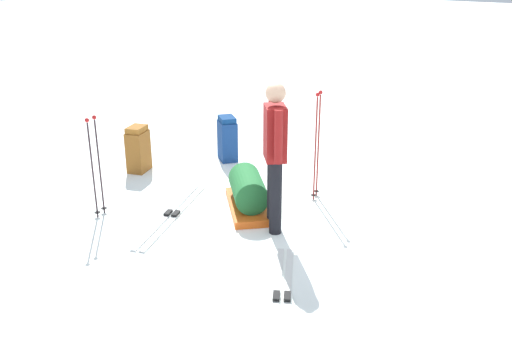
# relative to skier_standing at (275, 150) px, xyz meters

# --- Properties ---
(ground_plane) EXTENTS (80.00, 80.00, 0.00)m
(ground_plane) POSITION_rel_skier_standing_xyz_m (0.05, -0.23, -0.95)
(ground_plane) COLOR white
(skier_standing) EXTENTS (0.43, 0.43, 1.70)m
(skier_standing) POSITION_rel_skier_standing_xyz_m (0.00, 0.00, 0.00)
(skier_standing) COLOR black
(skier_standing) RESTS_ON ground_plane
(ski_pair_near) EXTENTS (1.60, 1.14, 0.05)m
(ski_pair_near) POSITION_rel_skier_standing_xyz_m (1.09, 0.91, -0.94)
(ski_pair_near) COLOR silver
(ski_pair_near) RESTS_ON ground_plane
(ski_pair_far) EXTENTS (1.76, 0.89, 0.05)m
(ski_pair_far) POSITION_rel_skier_standing_xyz_m (0.50, -1.17, -0.94)
(ski_pair_far) COLOR silver
(ski_pair_far) RESTS_ON ground_plane
(backpack_large_dark) EXTENTS (0.40, 0.43, 0.69)m
(backpack_large_dark) POSITION_rel_skier_standing_xyz_m (-1.42, -1.97, -0.62)
(backpack_large_dark) COLOR navy
(backpack_large_dark) RESTS_ON ground_plane
(backpack_bright) EXTENTS (0.41, 0.35, 0.67)m
(backpack_bright) POSITION_rel_skier_standing_xyz_m (-0.26, -2.66, -0.62)
(backpack_bright) COLOR brown
(backpack_bright) RESTS_ON ground_plane
(ski_poles_planted_near) EXTENTS (0.20, 0.11, 1.40)m
(ski_poles_planted_near) POSITION_rel_skier_standing_xyz_m (-1.04, -0.12, -0.18)
(ski_poles_planted_near) COLOR maroon
(ski_poles_planted_near) RESTS_ON ground_plane
(ski_poles_planted_far) EXTENTS (0.19, 0.11, 1.23)m
(ski_poles_planted_far) POSITION_rel_skier_standing_xyz_m (1.02, -1.86, -0.27)
(ski_poles_planted_far) COLOR black
(ski_poles_planted_far) RESTS_ON ground_plane
(gear_sled) EXTENTS (1.05, 1.08, 0.49)m
(gear_sled) POSITION_rel_skier_standing_xyz_m (-0.21, -0.56, -0.73)
(gear_sled) COLOR #E55A18
(gear_sled) RESTS_ON ground_plane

